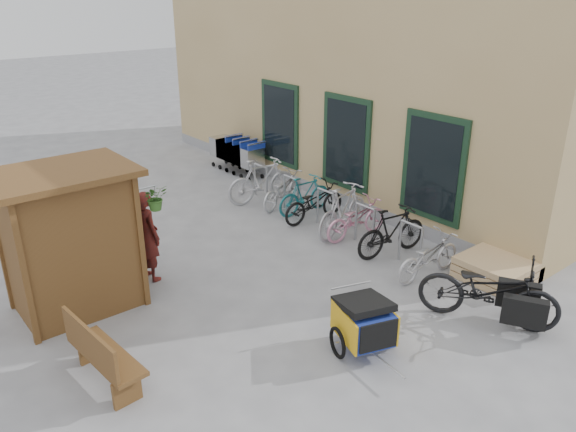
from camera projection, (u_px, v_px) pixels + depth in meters
ground at (321, 303)px, 9.56m from camera, size 80.00×80.00×0.00m
building at (389, 46)px, 15.24m from camera, size 6.07×13.00×7.00m
kiosk at (63, 223)px, 8.83m from camera, size 2.49×1.65×2.40m
bike_rack at (325, 205)px, 12.42m from camera, size 0.05×5.35×0.86m
pallet_stack at (494, 270)px, 10.22m from camera, size 1.00×1.20×0.40m
bench at (101, 354)px, 7.46m from camera, size 0.56×1.50×0.93m
shopping_carts at (236, 151)px, 16.03m from camera, size 0.61×2.04×1.09m
child_trailer at (364, 321)px, 8.16m from camera, size 1.00×1.55×0.89m
cargo_bike at (490, 291)px, 8.82m from camera, size 1.69×2.26×1.14m
person_kiosk at (147, 236)px, 10.07m from camera, size 0.47×0.66×1.70m
bike_0 at (428, 256)px, 10.29m from camera, size 1.59×0.62×0.83m
bike_1 at (392, 231)px, 11.11m from camera, size 1.73×0.72×1.01m
bike_2 at (356, 219)px, 11.93m from camera, size 1.63×0.65×0.84m
bike_3 at (343, 210)px, 12.05m from camera, size 1.90×0.92×1.10m
bike_4 at (314, 202)px, 12.78m from camera, size 1.68×0.62×0.88m
bike_5 at (305, 195)px, 13.19m from camera, size 1.53×0.46×0.91m
bike_6 at (283, 190)px, 13.63m from camera, size 1.70×1.02×0.85m
bike_7 at (262, 180)px, 13.85m from camera, size 1.92×0.83×1.12m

